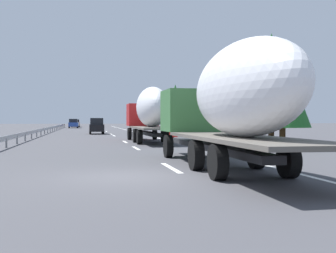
# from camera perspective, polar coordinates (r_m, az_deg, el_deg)

# --- Properties ---
(ground_plane) EXTENTS (260.00, 260.00, 0.00)m
(ground_plane) POSITION_cam_1_polar(r_m,az_deg,el_deg) (52.80, -9.82, -0.96)
(ground_plane) COLOR #424247
(lane_stripe_0) EXTENTS (3.20, 0.20, 0.01)m
(lane_stripe_0) POSITION_cam_1_polar(r_m,az_deg,el_deg) (15.17, 0.43, -5.63)
(lane_stripe_0) COLOR white
(lane_stripe_0) RESTS_ON ground_plane
(lane_stripe_1) EXTENTS (3.20, 0.20, 0.01)m
(lane_stripe_1) POSITION_cam_1_polar(r_m,az_deg,el_deg) (25.61, -4.35, -2.95)
(lane_stripe_1) COLOR white
(lane_stripe_1) RESTS_ON ground_plane
(lane_stripe_2) EXTENTS (3.20, 0.20, 0.01)m
(lane_stripe_2) POSITION_cam_1_polar(r_m,az_deg,el_deg) (32.93, -5.87, -2.09)
(lane_stripe_2) COLOR white
(lane_stripe_2) RESTS_ON ground_plane
(lane_stripe_3) EXTENTS (3.20, 0.20, 0.01)m
(lane_stripe_3) POSITION_cam_1_polar(r_m,az_deg,el_deg) (45.74, -7.36, -1.24)
(lane_stripe_3) COLOR white
(lane_stripe_3) RESTS_ON ground_plane
(lane_stripe_4) EXTENTS (3.20, 0.20, 0.01)m
(lane_stripe_4) POSITION_cam_1_polar(r_m,az_deg,el_deg) (50.77, -7.74, -1.03)
(lane_stripe_4) COLOR white
(lane_stripe_4) RESTS_ON ground_plane
(lane_stripe_5) EXTENTS (3.20, 0.20, 0.01)m
(lane_stripe_5) POSITION_cam_1_polar(r_m,az_deg,el_deg) (62.61, -8.39, -0.66)
(lane_stripe_5) COLOR white
(lane_stripe_5) RESTS_ON ground_plane
(lane_stripe_6) EXTENTS (3.20, 0.20, 0.01)m
(lane_stripe_6) POSITION_cam_1_polar(r_m,az_deg,el_deg) (76.40, -8.89, -0.37)
(lane_stripe_6) COLOR white
(lane_stripe_6) RESTS_ON ground_plane
(edge_line_right) EXTENTS (110.00, 0.20, 0.01)m
(edge_line_right) POSITION_cam_1_polar(r_m,az_deg,el_deg) (58.18, -4.52, -0.77)
(edge_line_right) COLOR white
(edge_line_right) RESTS_ON ground_plane
(truck_lead) EXTENTS (12.29, 2.55, 4.15)m
(truck_lead) POSITION_cam_1_polar(r_m,az_deg,el_deg) (32.17, -2.53, 2.05)
(truck_lead) COLOR #B21919
(truck_lead) RESTS_ON ground_plane
(truck_trailing) EXTENTS (13.62, 2.55, 4.18)m
(truck_trailing) POSITION_cam_1_polar(r_m,az_deg,el_deg) (14.50, 8.32, 3.57)
(truck_trailing) COLOR #387038
(truck_trailing) RESTS_ON ground_plane
(car_silver_hatch) EXTENTS (4.05, 1.81, 1.80)m
(car_silver_hatch) POSITION_cam_1_polar(r_m,az_deg,el_deg) (98.18, -12.47, 0.44)
(car_silver_hatch) COLOR #ADB2B7
(car_silver_hatch) RESTS_ON ground_plane
(car_red_compact) EXTENTS (4.03, 1.81, 1.76)m
(car_red_compact) POSITION_cam_1_polar(r_m,az_deg,el_deg) (106.26, -12.40, 0.47)
(car_red_compact) COLOR red
(car_red_compact) RESTS_ON ground_plane
(car_black_suv) EXTENTS (4.22, 1.73, 1.93)m
(car_black_suv) POSITION_cam_1_polar(r_m,az_deg,el_deg) (51.38, -9.69, 0.06)
(car_black_suv) COLOR black
(car_black_suv) RESTS_ON ground_plane
(car_blue_sedan) EXTENTS (4.30, 1.91, 1.90)m
(car_blue_sedan) POSITION_cam_1_polar(r_m,az_deg,el_deg) (88.81, -12.74, 0.41)
(car_blue_sedan) COLOR #28479E
(car_blue_sedan) RESTS_ON ground_plane
(road_sign) EXTENTS (0.10, 0.90, 3.48)m
(road_sign) POSITION_cam_1_polar(r_m,az_deg,el_deg) (54.88, -2.86, 1.62)
(road_sign) COLOR gray
(road_sign) RESTS_ON ground_plane
(tree_0) EXTENTS (2.66, 2.66, 6.47)m
(tree_0) POSITION_cam_1_polar(r_m,az_deg,el_deg) (82.31, -0.91, 2.48)
(tree_0) COLOR #472D19
(tree_0) RESTS_ON ground_plane
(tree_1) EXTENTS (3.31, 3.31, 7.09)m
(tree_1) POSITION_cam_1_polar(r_m,az_deg,el_deg) (26.86, 13.87, 6.27)
(tree_1) COLOR #472D19
(tree_1) RESTS_ON ground_plane
(tree_2) EXTENTS (3.43, 3.43, 6.74)m
(tree_2) POSITION_cam_1_polar(r_m,az_deg,el_deg) (59.54, 1.00, 3.18)
(tree_2) COLOR #472D19
(tree_2) RESTS_ON ground_plane
(tree_3) EXTENTS (3.37, 3.37, 5.31)m
(tree_3) POSITION_cam_1_polar(r_m,az_deg,el_deg) (87.33, -3.72, 2.00)
(tree_3) COLOR #472D19
(tree_3) RESTS_ON ground_plane
(tree_4) EXTENTS (3.22, 3.22, 5.70)m
(tree_4) POSITION_cam_1_polar(r_m,az_deg,el_deg) (25.18, 15.31, 4.88)
(tree_4) COLOR #472D19
(tree_4) RESTS_ON ground_plane
(guardrail_median) EXTENTS (94.00, 0.10, 0.76)m
(guardrail_median) POSITION_cam_1_polar(r_m,az_deg,el_deg) (55.98, -16.05, -0.28)
(guardrail_median) COLOR #9EA0A5
(guardrail_median) RESTS_ON ground_plane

